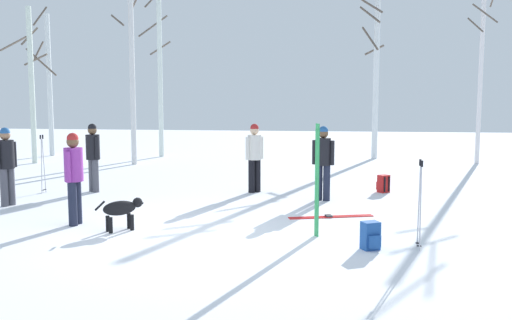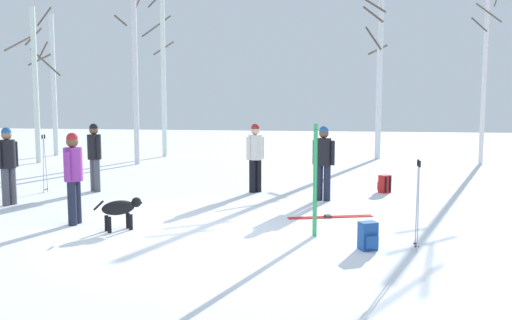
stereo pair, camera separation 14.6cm
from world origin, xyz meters
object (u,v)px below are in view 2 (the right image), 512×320
(ski_poles_1, at_px, (44,162))
(birch_tree_2, at_px, (135,69))
(dog, at_px, (121,209))
(ski_poles_0, at_px, (418,202))
(water_bottle_0, at_px, (372,227))
(person_2, at_px, (324,158))
(birch_tree_3, at_px, (163,64))
(person_3, at_px, (255,153))
(person_4, at_px, (94,153))
(backpack_1, at_px, (384,184))
(birch_tree_4, at_px, (379,68))
(ski_pair_planted_0, at_px, (315,181))
(ski_pair_lying_0, at_px, (330,217))
(birch_tree_0, at_px, (53,83))
(person_0, at_px, (8,161))
(birch_tree_5, at_px, (485,68))
(person_1, at_px, (73,172))
(backpack_0, at_px, (368,236))
(birch_tree_1, at_px, (35,83))

(ski_poles_1, relative_size, birch_tree_2, 0.21)
(dog, distance_m, ski_poles_0, 5.08)
(ski_poles_0, xyz_separation_m, water_bottle_0, (-0.61, 1.03, -0.65))
(dog, bearing_deg, birch_tree_2, 109.11)
(person_2, bearing_deg, birch_tree_3, 127.19)
(person_3, height_order, person_4, same)
(backpack_1, distance_m, birch_tree_4, 8.45)
(person_4, height_order, ski_pair_planted_0, ski_pair_planted_0)
(person_2, xyz_separation_m, ski_pair_lying_0, (0.19, -1.77, -0.97))
(birch_tree_0, height_order, birch_tree_4, birch_tree_4)
(ski_pair_lying_0, relative_size, birch_tree_3, 0.23)
(person_4, bearing_deg, birch_tree_4, 49.13)
(ski_pair_lying_0, xyz_separation_m, ski_poles_1, (-7.10, 1.87, 0.76))
(backpack_1, relative_size, birch_tree_4, 0.07)
(person_0, height_order, ski_poles_0, person_0)
(person_2, relative_size, person_3, 1.00)
(person_3, bearing_deg, ski_pair_planted_0, -68.48)
(ski_poles_0, height_order, ski_poles_1, ski_poles_1)
(ski_pair_planted_0, bearing_deg, birch_tree_5, 64.28)
(person_0, distance_m, person_1, 2.76)
(birch_tree_4, bearing_deg, person_0, -129.03)
(person_4, relative_size, backpack_0, 3.90)
(person_4, distance_m, ski_pair_lying_0, 6.37)
(dog, relative_size, birch_tree_3, 0.10)
(person_4, height_order, birch_tree_5, birch_tree_5)
(person_2, distance_m, ski_pair_lying_0, 2.03)
(backpack_1, height_order, birch_tree_4, birch_tree_4)
(person_3, bearing_deg, birch_tree_0, 141.43)
(ski_pair_lying_0, xyz_separation_m, ski_poles_0, (1.36, -2.13, 0.74))
(backpack_1, bearing_deg, ski_poles_1, -171.74)
(birch_tree_1, bearing_deg, birch_tree_5, 7.16)
(person_3, distance_m, ski_poles_0, 5.81)
(ski_pair_planted_0, bearing_deg, ski_poles_0, -19.83)
(person_3, bearing_deg, person_4, -172.98)
(person_4, distance_m, backpack_0, 7.93)
(ski_poles_1, height_order, birch_tree_4, birch_tree_4)
(ski_poles_0, height_order, birch_tree_3, birch_tree_3)
(water_bottle_0, xyz_separation_m, birch_tree_2, (-7.71, 8.94, 3.27))
(person_4, relative_size, ski_pair_lying_0, 1.02)
(person_1, bearing_deg, ski_pair_planted_0, -3.17)
(person_0, height_order, birch_tree_2, birch_tree_2)
(birch_tree_2, distance_m, birch_tree_4, 9.10)
(backpack_1, relative_size, birch_tree_0, 0.07)
(person_1, bearing_deg, ski_pair_lying_0, 15.47)
(birch_tree_2, bearing_deg, person_3, -45.69)
(backpack_1, distance_m, water_bottle_0, 4.23)
(birch_tree_0, distance_m, birch_tree_3, 4.61)
(backpack_1, height_order, birch_tree_1, birch_tree_1)
(person_4, height_order, birch_tree_3, birch_tree_3)
(person_4, height_order, water_bottle_0, person_4)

